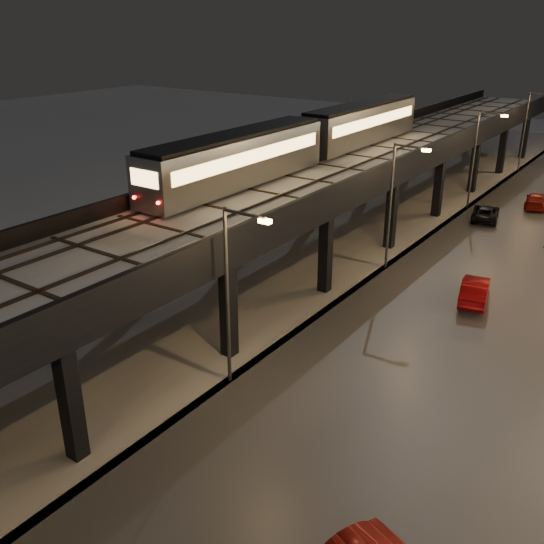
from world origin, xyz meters
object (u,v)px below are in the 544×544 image
Objects in this scene: car_mid_silver at (485,213)px; car_mid_dark at (536,201)px; subway_train at (308,138)px; car_near_white at (475,291)px.

car_mid_silver is 7.17m from car_mid_dark.
car_near_white is (14.83, -3.61, -7.51)m from subway_train.
car_mid_dark reaches higher than car_mid_silver.
subway_train is at bearing 40.24° from car_mid_silver.
car_near_white is at bearing -13.67° from subway_train.
car_mid_dark is at bearing -125.56° from car_mid_silver.
car_near_white reaches higher than car_mid_silver.
car_near_white is 17.82m from car_mid_silver.
car_near_white is 23.90m from car_mid_dark.
car_near_white is 0.98× the size of car_mid_silver.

